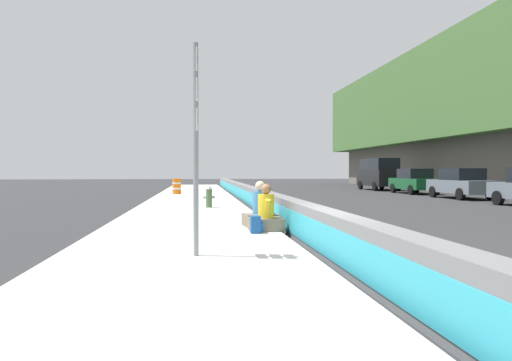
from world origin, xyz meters
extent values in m
plane|color=#2B2B2D|center=(0.00, 0.00, 0.00)|extent=(160.00, 160.00, 0.00)
cube|color=#B5B2A8|center=(0.00, 2.65, 0.07)|extent=(80.00, 4.40, 0.14)
cube|color=slate|center=(0.00, 0.00, 0.42)|extent=(76.00, 0.44, 0.85)
cube|color=teal|center=(0.00, 0.23, 0.38)|extent=(74.48, 0.01, 0.54)
cylinder|color=gray|center=(-0.47, 2.43, 1.94)|extent=(0.09, 0.09, 3.60)
cube|color=white|center=(-0.47, 2.41, 3.44)|extent=(0.44, 0.02, 0.36)
cube|color=black|center=(-0.47, 2.40, 3.44)|extent=(0.30, 0.01, 0.10)
cube|color=white|center=(-0.47, 2.41, 2.94)|extent=(0.44, 0.02, 0.36)
cube|color=#1956AD|center=(-0.47, 2.40, 2.94)|extent=(0.30, 0.01, 0.10)
cube|color=white|center=(-0.47, 2.41, 2.44)|extent=(0.44, 0.02, 0.36)
cube|color=#1956AD|center=(-0.47, 2.40, 2.44)|extent=(0.30, 0.01, 0.10)
cylinder|color=#47663D|center=(10.02, 1.96, 0.50)|extent=(0.24, 0.24, 0.72)
cone|color=gray|center=(10.02, 1.96, 0.94)|extent=(0.26, 0.26, 0.16)
cylinder|color=gray|center=(10.02, 1.79, 0.54)|extent=(0.10, 0.12, 0.10)
cylinder|color=gray|center=(10.02, 2.13, 0.54)|extent=(0.10, 0.12, 0.10)
cube|color=#706651|center=(2.74, 0.77, 0.29)|extent=(0.71, 0.82, 0.30)
cylinder|color=gold|center=(2.74, 0.77, 0.73)|extent=(0.39, 0.39, 0.57)
sphere|color=#8E6647|center=(2.74, 0.77, 1.14)|extent=(0.25, 0.25, 0.25)
cylinder|color=gold|center=(2.96, 0.77, 0.67)|extent=(0.30, 0.14, 0.50)
cylinder|color=gold|center=(2.53, 0.76, 0.67)|extent=(0.30, 0.14, 0.50)
cube|color=#706651|center=(3.66, 0.79, 0.30)|extent=(0.81, 0.92, 0.32)
cylinder|color=#427FB7|center=(3.66, 0.79, 0.75)|extent=(0.40, 0.40, 0.60)
sphere|color=beige|center=(3.66, 0.79, 1.18)|extent=(0.26, 0.26, 0.26)
cylinder|color=#427FB7|center=(3.88, 0.81, 0.69)|extent=(0.32, 0.18, 0.52)
cylinder|color=#427FB7|center=(3.44, 0.76, 0.69)|extent=(0.32, 0.18, 0.52)
cube|color=navy|center=(2.30, 1.08, 0.34)|extent=(0.32, 0.22, 0.40)
cube|color=navy|center=(2.30, 0.94, 0.28)|extent=(0.22, 0.06, 0.20)
cylinder|color=orange|center=(20.97, 3.70, 0.61)|extent=(0.52, 0.52, 0.95)
cylinder|color=white|center=(20.97, 3.70, 0.80)|extent=(0.54, 0.54, 0.10)
cylinder|color=white|center=(20.97, 3.70, 0.47)|extent=(0.54, 0.54, 0.10)
cylinder|color=black|center=(11.52, -11.27, 0.33)|extent=(0.66, 0.23, 0.66)
cube|color=slate|center=(16.40, -12.31, 0.69)|extent=(4.51, 1.83, 0.72)
cube|color=black|center=(16.30, -12.31, 1.38)|extent=(2.21, 1.63, 0.66)
cylinder|color=black|center=(17.84, -11.44, 0.33)|extent=(0.66, 0.22, 0.66)
cylinder|color=black|center=(17.85, -13.17, 0.33)|extent=(0.66, 0.22, 0.66)
cylinder|color=black|center=(14.96, -11.46, 0.33)|extent=(0.66, 0.22, 0.66)
cylinder|color=black|center=(14.97, -13.19, 0.33)|extent=(0.66, 0.22, 0.66)
cube|color=#145128|center=(22.16, -12.31, 0.69)|extent=(4.51, 1.83, 0.72)
cube|color=black|center=(22.06, -12.31, 1.38)|extent=(2.21, 1.63, 0.66)
cylinder|color=black|center=(23.60, -11.45, 0.33)|extent=(0.66, 0.22, 0.66)
cylinder|color=black|center=(23.60, -13.18, 0.33)|extent=(0.66, 0.22, 0.66)
cylinder|color=black|center=(20.73, -11.44, 0.33)|extent=(0.66, 0.22, 0.66)
cylinder|color=black|center=(20.72, -13.17, 0.33)|extent=(0.66, 0.22, 0.66)
cube|color=black|center=(28.19, -12.18, 1.01)|extent=(5.11, 1.98, 1.30)
cube|color=black|center=(28.09, -12.18, 2.11)|extent=(4.11, 1.78, 0.90)
cylinder|color=black|center=(29.81, -11.23, 0.36)|extent=(0.72, 0.22, 0.72)
cylinder|color=black|center=(29.82, -13.12, 0.36)|extent=(0.72, 0.22, 0.72)
cylinder|color=black|center=(26.55, -11.25, 0.36)|extent=(0.72, 0.22, 0.72)
cylinder|color=black|center=(26.56, -13.13, 0.36)|extent=(0.72, 0.22, 0.72)
camera|label=1|loc=(-8.50, 2.40, 1.59)|focal=33.06mm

